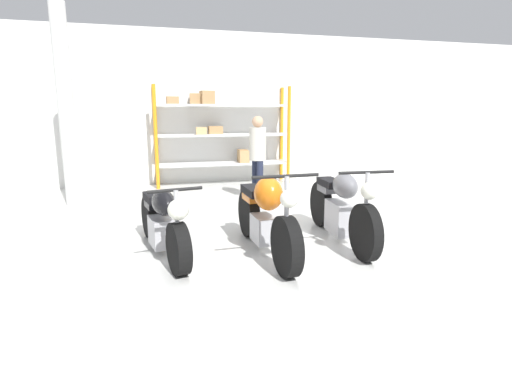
{
  "coord_description": "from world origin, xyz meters",
  "views": [
    {
      "loc": [
        -1.27,
        -4.51,
        1.72
      ],
      "look_at": [
        0.0,
        0.4,
        0.7
      ],
      "focal_mm": 28.0,
      "sensor_mm": 36.0,
      "label": 1
    }
  ],
  "objects_px": {
    "shelving_rack": "(221,132)",
    "motorcycle_black": "(163,221)",
    "motorcycle_grey": "(341,207)",
    "person_browsing": "(258,151)",
    "motorcycle_orange": "(265,215)"
  },
  "relations": [
    {
      "from": "motorcycle_black",
      "to": "person_browsing",
      "type": "xyz_separation_m",
      "value": [
        1.9,
        2.66,
        0.56
      ]
    },
    {
      "from": "motorcycle_orange",
      "to": "motorcycle_black",
      "type": "bearing_deg",
      "value": -106.43
    },
    {
      "from": "motorcycle_grey",
      "to": "person_browsing",
      "type": "relative_size",
      "value": 1.33
    },
    {
      "from": "person_browsing",
      "to": "motorcycle_orange",
      "type": "bearing_deg",
      "value": 61.42
    },
    {
      "from": "shelving_rack",
      "to": "motorcycle_black",
      "type": "relative_size",
      "value": 1.57
    },
    {
      "from": "motorcycle_grey",
      "to": "person_browsing",
      "type": "xyz_separation_m",
      "value": [
        -0.43,
        2.75,
        0.5
      ]
    },
    {
      "from": "shelving_rack",
      "to": "person_browsing",
      "type": "bearing_deg",
      "value": -79.0
    },
    {
      "from": "motorcycle_grey",
      "to": "person_browsing",
      "type": "bearing_deg",
      "value": -167.45
    },
    {
      "from": "person_browsing",
      "to": "motorcycle_black",
      "type": "bearing_deg",
      "value": 38.92
    },
    {
      "from": "person_browsing",
      "to": "motorcycle_grey",
      "type": "bearing_deg",
      "value": 83.32
    },
    {
      "from": "motorcycle_black",
      "to": "person_browsing",
      "type": "relative_size",
      "value": 1.24
    },
    {
      "from": "shelving_rack",
      "to": "motorcycle_orange",
      "type": "bearing_deg",
      "value": -93.45
    },
    {
      "from": "shelving_rack",
      "to": "motorcycle_orange",
      "type": "xyz_separation_m",
      "value": [
        -0.3,
        -4.95,
        -0.78
      ]
    },
    {
      "from": "shelving_rack",
      "to": "person_browsing",
      "type": "relative_size",
      "value": 1.95
    },
    {
      "from": "motorcycle_black",
      "to": "motorcycle_grey",
      "type": "height_order",
      "value": "motorcycle_grey"
    }
  ]
}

